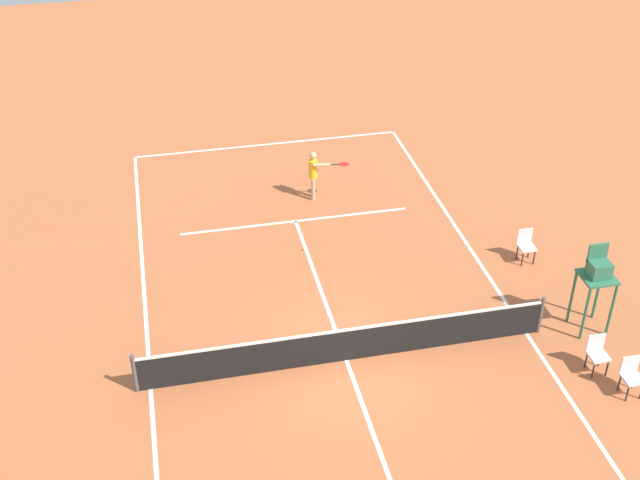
# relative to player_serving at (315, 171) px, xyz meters

# --- Properties ---
(ground_plane) EXTENTS (60.00, 60.00, 0.00)m
(ground_plane) POSITION_rel_player_serving_xyz_m (0.86, 7.61, -0.97)
(ground_plane) COLOR #B76038
(court_lines) EXTENTS (9.36, 23.39, 0.01)m
(court_lines) POSITION_rel_player_serving_xyz_m (0.86, 7.61, -0.96)
(court_lines) COLOR white
(court_lines) RESTS_ON ground
(tennis_net) EXTENTS (9.96, 0.10, 1.07)m
(tennis_net) POSITION_rel_player_serving_xyz_m (0.86, 7.61, -0.47)
(tennis_net) COLOR #4C4C51
(tennis_net) RESTS_ON ground
(player_serving) EXTENTS (1.23, 0.72, 1.63)m
(player_serving) POSITION_rel_player_serving_xyz_m (0.00, 0.00, 0.00)
(player_serving) COLOR #D8A884
(player_serving) RESTS_ON ground
(tennis_ball) EXTENTS (0.07, 0.07, 0.07)m
(tennis_ball) POSITION_rel_player_serving_xyz_m (0.92, 2.78, -0.93)
(tennis_ball) COLOR #CCE033
(tennis_ball) RESTS_ON ground
(umpire_chair) EXTENTS (0.80, 0.80, 2.41)m
(umpire_chair) POSITION_rel_player_serving_xyz_m (-5.34, 7.71, 0.64)
(umpire_chair) COLOR #2D6B4C
(umpire_chair) RESTS_ON ground
(courtside_chair_near) EXTENTS (0.44, 0.46, 0.95)m
(courtside_chair_near) POSITION_rel_player_serving_xyz_m (-4.77, 9.18, -0.43)
(courtside_chair_near) COLOR #262626
(courtside_chair_near) RESTS_ON ground
(courtside_chair_mid) EXTENTS (0.44, 0.46, 0.95)m
(courtside_chair_mid) POSITION_rel_player_serving_xyz_m (-5.04, 4.60, -0.43)
(courtside_chair_mid) COLOR #262626
(courtside_chair_mid) RESTS_ON ground
(courtside_chair_far) EXTENTS (0.44, 0.46, 0.95)m
(courtside_chair_far) POSITION_rel_player_serving_xyz_m (-5.15, 10.03, -0.43)
(courtside_chair_far) COLOR #262626
(courtside_chair_far) RESTS_ON ground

